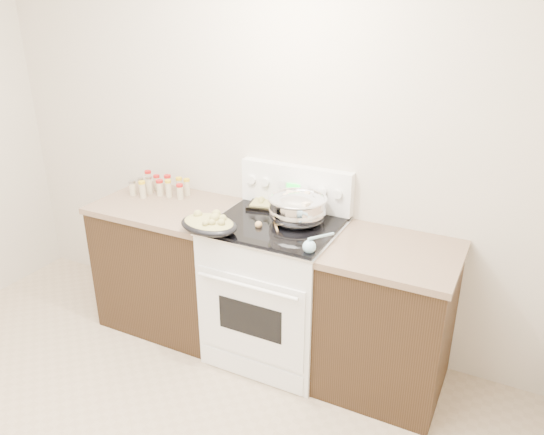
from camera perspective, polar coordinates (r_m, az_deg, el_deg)
The scene contains 10 objects.
room_shell at distance 2.13m, azimuth -26.04°, elevation 6.05°, with size 4.10×3.60×2.75m.
counter_left at distance 3.84m, azimuth -10.75°, elevation -4.86°, with size 0.93×0.67×0.92m.
counter_right at distance 3.25m, azimuth 12.29°, elevation -10.70°, with size 0.73×0.67×0.92m.
kitchen_range at distance 3.43m, azimuth 0.41°, elevation -7.52°, with size 0.78×0.73×1.22m.
mixing_bowl at distance 3.21m, azimuth 2.73°, elevation 0.86°, with size 0.45×0.45×0.21m.
roasting_pan at distance 3.12m, azimuth -6.78°, elevation -0.67°, with size 0.41×0.31×0.12m.
baking_sheet at distance 3.48m, azimuth 1.10°, elevation 1.58°, with size 0.47×0.37×0.06m.
wooden_spoon at distance 3.19m, azimuth -0.78°, elevation -0.65°, with size 0.17×0.24×0.04m.
blue_ladle at distance 2.88m, azimuth 4.21°, elevation -3.00°, with size 0.10×0.26×0.09m.
spice_jars at distance 3.82m, azimuth -12.07°, elevation 3.36°, with size 0.39×0.24×0.13m.
Camera 1 is at (1.65, -1.22, 2.25)m, focal length 35.00 mm.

